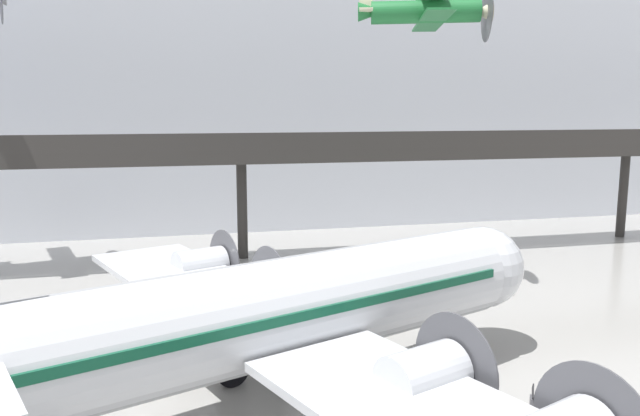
{
  "coord_description": "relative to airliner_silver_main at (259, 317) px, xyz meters",
  "views": [
    {
      "loc": [
        -4.64,
        -16.05,
        10.3
      ],
      "look_at": [
        1.91,
        11.17,
        5.74
      ],
      "focal_mm": 35.0,
      "sensor_mm": 36.0,
      "label": 1
    }
  ],
  "objects": [
    {
      "name": "info_sign_pedestal",
      "position": [
        8.88,
        -1.99,
        -3.11
      ],
      "size": [
        0.42,
        0.69,
        1.24
      ],
      "rotation": [
        0.0,
        0.0,
        -0.52
      ],
      "color": "#4C4C51",
      "rests_on": "ground"
    },
    {
      "name": "hangar_back_wall",
      "position": [
        2.02,
        32.84,
        10.12
      ],
      "size": [
        140.0,
        3.0,
        27.36
      ],
      "color": "silver",
      "rests_on": "ground"
    },
    {
      "name": "airliner_silver_main",
      "position": [
        0.0,
        0.0,
        0.0
      ],
      "size": [
        24.39,
        28.52,
        10.25
      ],
      "rotation": [
        0.0,
        0.0,
        0.37
      ],
      "color": "silver",
      "rests_on": "ground"
    },
    {
      "name": "suspended_plane_green_biplane",
      "position": [
        10.66,
        12.17,
        11.68
      ],
      "size": [
        7.24,
        8.57,
        9.71
      ],
      "rotation": [
        0.0,
        0.0,
        5.98
      ],
      "color": "#1E6B33"
    },
    {
      "name": "mezzanine_walkway",
      "position": [
        2.02,
        21.69,
        3.49
      ],
      "size": [
        110.0,
        3.2,
        8.67
      ],
      "color": "#2D2B28",
      "rests_on": "ground"
    }
  ]
}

